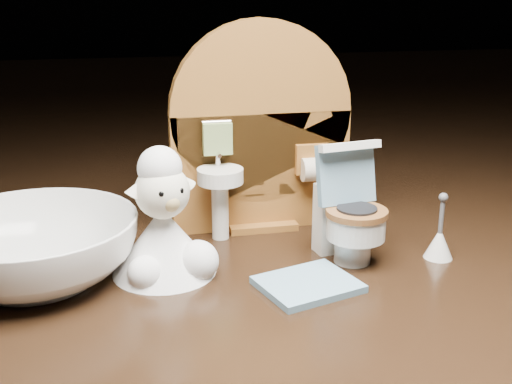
{
  "coord_description": "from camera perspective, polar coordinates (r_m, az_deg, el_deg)",
  "views": [
    {
      "loc": [
        -0.1,
        -0.37,
        0.17
      ],
      "look_at": [
        -0.02,
        0.01,
        0.05
      ],
      "focal_mm": 45.0,
      "sensor_mm": 36.0,
      "label": 1
    }
  ],
  "objects": [
    {
      "name": "ceramic_bowl",
      "position": [
        0.41,
        -19.11,
        -4.89
      ],
      "size": [
        0.13,
        0.13,
        0.04
      ],
      "primitive_type": "imported",
      "rotation": [
        0.0,
        0.0,
        -0.03
      ],
      "color": "white",
      "rests_on": "ground"
    },
    {
      "name": "plush_lamb",
      "position": [
        0.4,
        -8.14,
        -3.39
      ],
      "size": [
        0.07,
        0.06,
        0.08
      ],
      "rotation": [
        0.0,
        0.0,
        0.32
      ],
      "color": "white",
      "rests_on": "ground"
    },
    {
      "name": "toilet_brush",
      "position": [
        0.44,
        15.98,
        -4.21
      ],
      "size": [
        0.02,
        0.02,
        0.05
      ],
      "color": "white",
      "rests_on": "ground"
    },
    {
      "name": "bath_mat",
      "position": [
        0.39,
        4.63,
        -8.19
      ],
      "size": [
        0.07,
        0.06,
        0.0
      ],
      "primitive_type": "cube",
      "rotation": [
        0.0,
        0.0,
        0.29
      ],
      "color": "#6F9BB5",
      "rests_on": "ground"
    },
    {
      "name": "toy_toilet",
      "position": [
        0.42,
        8.22,
        -2.17
      ],
      "size": [
        0.04,
        0.05,
        0.08
      ],
      "rotation": [
        0.0,
        0.0,
        0.16
      ],
      "color": "white",
      "rests_on": "ground"
    },
    {
      "name": "backdrop_panel",
      "position": [
        0.46,
        0.33,
        4.66
      ],
      "size": [
        0.13,
        0.05,
        0.15
      ],
      "color": "#915923",
      "rests_on": "ground"
    }
  ]
}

